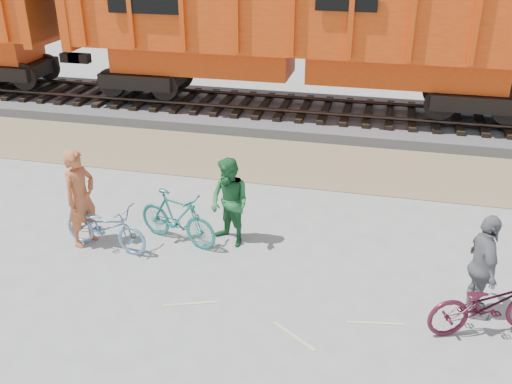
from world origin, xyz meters
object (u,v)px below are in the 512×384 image
bicycle_maroon (489,304)px  person_man (230,203)px  bicycle_blue (105,227)px  bicycle_teal (177,218)px  person_solo (80,198)px  hopper_car_center (301,21)px  person_woman (483,267)px

bicycle_maroon → person_man: size_ratio=1.09×
person_man → bicycle_maroon: bearing=11.3°
bicycle_blue → bicycle_teal: 1.36m
bicycle_teal → person_solo: 1.85m
person_solo → bicycle_teal: bearing=-59.7°
bicycle_blue → bicycle_teal: bearing=-57.9°
bicycle_blue → person_solo: person_solo is taller
person_solo → person_man: person_solo is taller
hopper_car_center → bicycle_maroon: bearing=-64.6°
person_man → bicycle_teal: bearing=-137.3°
bicycle_maroon → person_solo: (-7.25, 1.00, 0.46)m
bicycle_teal → person_man: bearing=-61.7°
hopper_car_center → bicycle_blue: hopper_car_center is taller
bicycle_blue → person_solo: (-0.50, 0.10, 0.50)m
hopper_car_center → person_solo: hopper_car_center is taller
hopper_car_center → bicycle_maroon: 10.70m
person_solo → person_woman: person_solo is taller
hopper_car_center → bicycle_maroon: hopper_car_center is taller
hopper_car_center → bicycle_maroon: (4.47, -9.39, -2.50)m
person_man → person_solo: bearing=-135.5°
bicycle_teal → person_man: size_ratio=1.01×
bicycle_teal → person_man: (1.00, 0.20, 0.34)m
bicycle_blue → person_man: person_man is taller
bicycle_maroon → person_woman: size_ratio=1.08×
bicycle_teal → person_man: 1.08m
person_woman → bicycle_blue: bearing=76.1°
person_man → person_woman: size_ratio=0.99×
bicycle_blue → bicycle_maroon: (6.75, -0.90, 0.04)m
person_solo → person_man: 2.82m
bicycle_blue → person_woman: size_ratio=1.00×
hopper_car_center → person_woman: size_ratio=7.89×
hopper_car_center → person_solo: 9.07m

